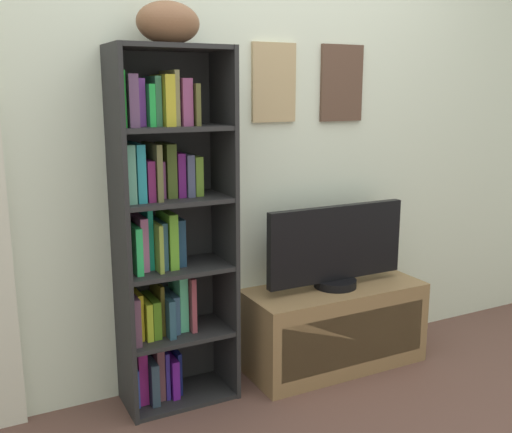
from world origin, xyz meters
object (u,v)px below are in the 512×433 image
(bookshelf, at_px, (163,232))
(football, at_px, (168,23))
(tv_stand, at_px, (334,326))
(television, at_px, (336,247))

(bookshelf, distance_m, football, 0.90)
(tv_stand, relative_size, television, 1.20)
(bookshelf, bearing_deg, television, -5.34)
(football, xyz_separation_m, tv_stand, (0.85, -0.05, -1.49))
(football, height_order, tv_stand, football)
(bookshelf, bearing_deg, football, -36.22)
(football, bearing_deg, tv_stand, -3.47)
(bookshelf, xyz_separation_m, television, (0.89, -0.08, -0.16))
(tv_stand, bearing_deg, television, 90.00)
(tv_stand, height_order, television, television)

